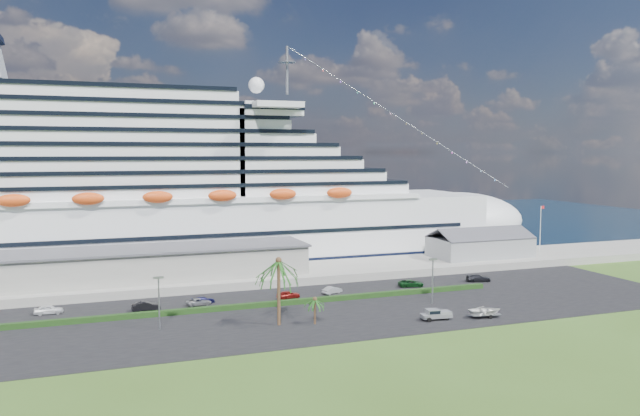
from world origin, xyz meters
name	(u,v)px	position (x,y,z in m)	size (l,w,h in m)	color
ground	(347,326)	(0.00, 0.00, 0.00)	(420.00, 420.00, 0.00)	#38551C
asphalt_lot	(323,309)	(0.00, 11.00, 0.06)	(140.00, 38.00, 0.12)	black
wharf	(277,274)	(0.00, 40.00, 0.90)	(240.00, 20.00, 1.80)	gray
water	(206,230)	(0.00, 130.00, 0.01)	(420.00, 160.00, 0.02)	black
cruise_ship	(162,197)	(-21.53, 64.00, 16.69)	(191.00, 38.00, 54.00)	silver
terminal_building	(158,263)	(-25.00, 40.00, 5.01)	(61.00, 15.00, 6.30)	gray
port_shed	(480,246)	(52.00, 40.00, 4.40)	(24.00, 12.31, 7.37)	gray
flagpole	(541,227)	(70.04, 40.00, 8.27)	(1.08, 0.16, 12.00)	silver
hedge	(271,304)	(-8.00, 16.00, 0.57)	(88.00, 1.10, 0.90)	black
lamp_post_left	(159,296)	(-28.00, 8.00, 5.34)	(1.60, 0.35, 8.27)	gray
lamp_post_right	(433,275)	(20.00, 8.00, 5.34)	(1.60, 0.35, 8.27)	gray
palm_tall	(279,268)	(-10.00, 4.00, 9.20)	(8.82, 8.82, 11.13)	#47301E
palm_short	(315,302)	(-4.50, 2.50, 3.67)	(3.53, 3.53, 4.56)	#47301E
parked_car_0	(49,310)	(-44.66, 23.74, 0.90)	(1.85, 4.61, 1.57)	white
parked_car_1	(146,306)	(-29.05, 20.56, 0.91)	(1.67, 4.79, 1.58)	black
parked_car_2	(199,302)	(-19.84, 21.22, 0.73)	(2.04, 4.41, 1.23)	gray
parked_car_3	(203,300)	(-18.89, 22.24, 0.73)	(1.71, 4.20, 1.22)	#121240
parked_car_4	(288,295)	(-3.32, 20.59, 0.87)	(1.78, 4.42, 1.51)	maroon
parked_car_5	(332,290)	(5.83, 21.57, 0.81)	(1.46, 4.19, 1.38)	#9B9FA2
parked_car_6	(411,283)	(23.16, 21.86, 0.84)	(2.38, 5.17, 1.44)	#0E3A15
parked_car_7	(478,278)	(38.95, 21.45, 0.88)	(2.12, 5.21, 1.51)	black
pickup_truck	(436,314)	(14.85, -1.87, 1.11)	(5.26, 2.35, 1.80)	black
boat_trailer	(485,311)	(23.22, -3.50, 1.29)	(6.37, 4.64, 1.77)	gray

